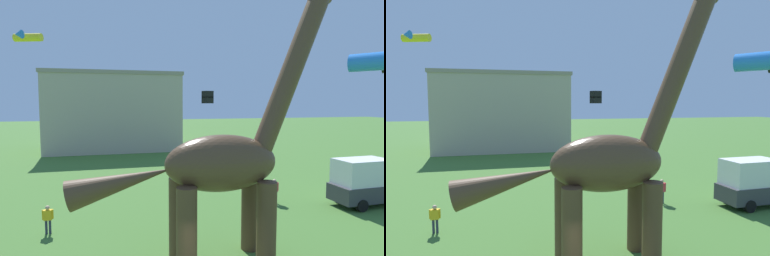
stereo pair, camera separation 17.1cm
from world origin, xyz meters
TOP-DOWN VIEW (x-y plane):
  - dinosaur_sculpture at (1.42, 3.09)m, footprint 11.62×2.46m
  - parked_box_truck at (13.96, 7.85)m, footprint 5.66×2.38m
  - person_photographer at (-6.45, 8.18)m, footprint 0.58×0.25m
  - person_strolling_adult at (7.82, 9.81)m, footprint 0.63×0.28m
  - kite_mid_center at (-8.55, 14.46)m, footprint 2.00×1.92m
  - kite_high_left at (7.40, 24.06)m, footprint 1.23×1.23m
  - background_building_block at (-2.46, 39.45)m, footprint 18.99×11.03m

SIDE VIEW (x-z plane):
  - person_photographer at x=-6.45m, z-range 0.16..1.70m
  - person_strolling_adult at x=7.82m, z-range 0.18..1.87m
  - parked_box_truck at x=13.96m, z-range 0.05..3.25m
  - dinosaur_sculpture at x=1.42m, z-range -1.68..10.46m
  - background_building_block at x=-2.46m, z-range 0.01..11.33m
  - kite_high_left at x=7.40m, z-range 6.90..8.27m
  - kite_mid_center at x=-8.55m, z-range 11.16..11.73m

